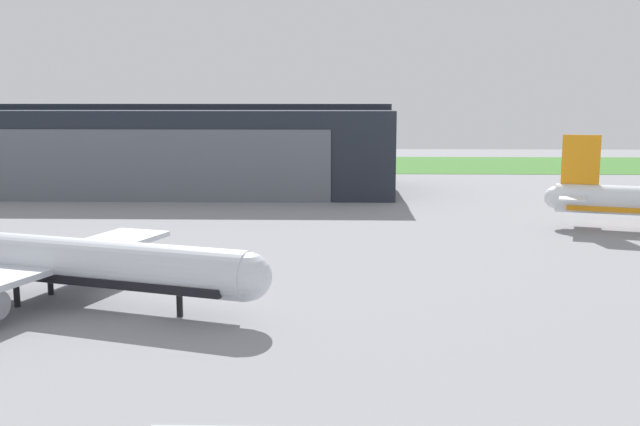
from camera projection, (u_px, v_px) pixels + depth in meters
ground_plane at (148, 315)px, 64.84m from camera, size 440.00×440.00×0.00m
grass_field_strip at (284, 164)px, 215.80m from camera, size 440.00×56.00×0.08m
maintenance_hangar at (152, 149)px, 153.70m from camera, size 99.65×37.31×18.00m
airliner_near_right at (47, 261)px, 68.50m from camera, size 43.12×36.47×13.79m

